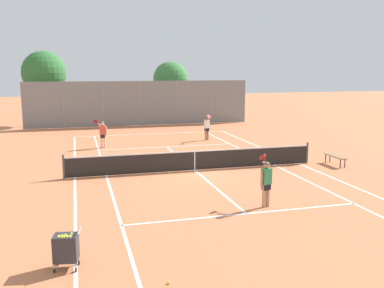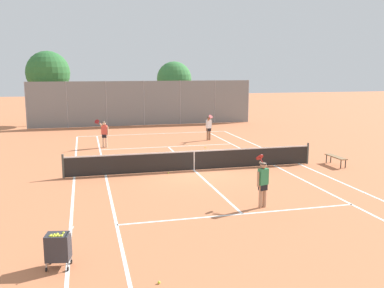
% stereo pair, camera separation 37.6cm
% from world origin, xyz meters
% --- Properties ---
extents(ground_plane, '(120.00, 120.00, 0.00)m').
position_xyz_m(ground_plane, '(0.00, 0.00, 0.00)').
color(ground_plane, '#C67047').
extents(court_line_markings, '(11.10, 23.90, 0.01)m').
position_xyz_m(court_line_markings, '(0.00, 0.00, 0.00)').
color(court_line_markings, white).
rests_on(court_line_markings, ground).
extents(tennis_net, '(12.00, 0.10, 1.07)m').
position_xyz_m(tennis_net, '(0.00, 0.00, 0.51)').
color(tennis_net, '#474C47').
rests_on(tennis_net, ground).
extents(ball_cart, '(0.70, 0.59, 0.96)m').
position_xyz_m(ball_cart, '(-5.70, -8.94, 0.54)').
color(ball_cart, '#2D2D33').
rests_on(ball_cart, ground).
extents(player_near_side, '(0.51, 0.85, 1.77)m').
position_xyz_m(player_near_side, '(0.92, -5.89, 0.93)').
color(player_near_side, tan).
rests_on(player_near_side, ground).
extents(player_far_left, '(0.85, 0.69, 1.77)m').
position_xyz_m(player_far_left, '(-3.81, 7.09, 0.93)').
color(player_far_left, beige).
rests_on(player_far_left, ground).
extents(player_far_right, '(0.45, 0.88, 1.77)m').
position_xyz_m(player_far_right, '(3.13, 8.16, 0.93)').
color(player_far_right, '#936B4C').
rests_on(player_far_right, ground).
extents(loose_tennis_ball_0, '(0.07, 0.07, 0.07)m').
position_xyz_m(loose_tennis_ball_0, '(-1.31, -0.36, 0.03)').
color(loose_tennis_ball_0, '#D1DB33').
rests_on(loose_tennis_ball_0, ground).
extents(loose_tennis_ball_1, '(0.07, 0.07, 0.07)m').
position_xyz_m(loose_tennis_ball_1, '(2.11, 5.45, 0.03)').
color(loose_tennis_ball_1, '#D1DB33').
rests_on(loose_tennis_ball_1, ground).
extents(loose_tennis_ball_2, '(0.07, 0.07, 0.07)m').
position_xyz_m(loose_tennis_ball_2, '(-3.49, -10.33, 0.03)').
color(loose_tennis_ball_2, '#D1DB33').
rests_on(loose_tennis_ball_2, ground).
extents(courtside_bench, '(0.36, 1.50, 0.47)m').
position_xyz_m(courtside_bench, '(7.10, -0.73, 0.41)').
color(courtside_bench, olive).
rests_on(courtside_bench, ground).
extents(back_fence, '(18.86, 0.08, 3.77)m').
position_xyz_m(back_fence, '(-0.00, 16.88, 1.88)').
color(back_fence, gray).
rests_on(back_fence, ground).
extents(tree_behind_left, '(3.66, 3.66, 6.24)m').
position_xyz_m(tree_behind_left, '(-7.71, 19.38, 4.33)').
color(tree_behind_left, brown).
rests_on(tree_behind_left, ground).
extents(tree_behind_right, '(3.21, 3.21, 5.43)m').
position_xyz_m(tree_behind_right, '(3.19, 20.04, 3.71)').
color(tree_behind_right, brown).
rests_on(tree_behind_right, ground).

